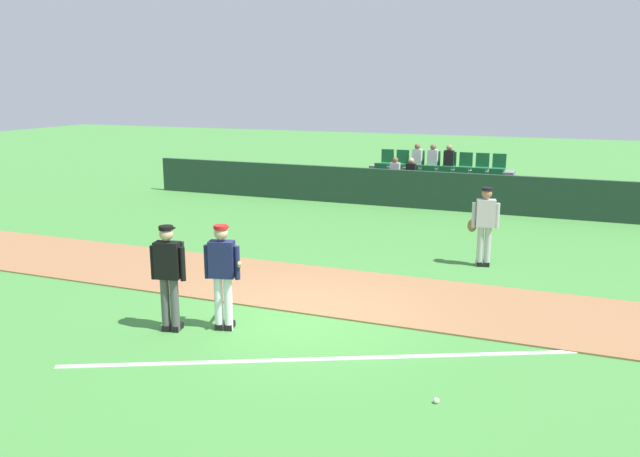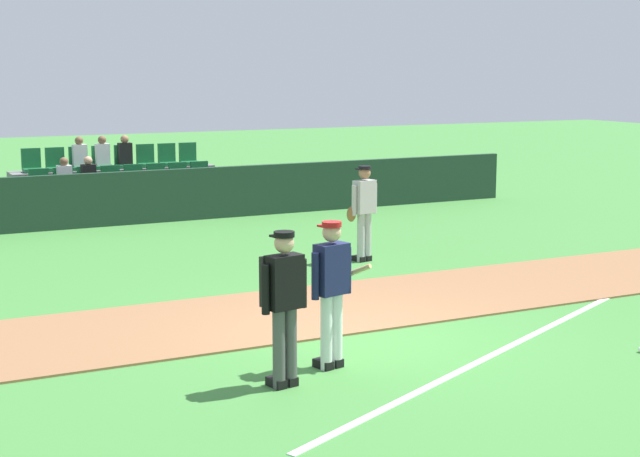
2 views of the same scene
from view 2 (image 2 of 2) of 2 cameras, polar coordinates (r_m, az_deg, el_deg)
name	(u,v)px [view 2 (image 2 of 2)]	position (r m, az deg, el deg)	size (l,w,h in m)	color
ground_plane	(358,339)	(12.65, 2.28, -6.57)	(80.00, 80.00, 0.00)	#42843A
infield_dirt_path	(306,311)	(13.99, -0.84, -4.91)	(28.00, 2.80, 0.03)	#936642
foul_line_chalk	(562,320)	(13.92, 14.23, -5.33)	(12.00, 0.10, 0.01)	white
dugout_fence	(136,198)	(22.07, -10.91, 1.82)	(20.00, 0.16, 1.21)	#1E3828
stadium_bleachers	(118,194)	(23.47, -11.92, 2.00)	(5.00, 2.10, 1.90)	slate
batter_navy_jersey	(332,288)	(11.19, 0.70, -3.58)	(0.74, 0.71, 1.76)	white
umpire_home_plate	(283,299)	(10.54, -2.20, -4.24)	(0.58, 0.36, 1.76)	#4C4C4C
runner_grey_jersey	(364,210)	(17.42, 2.61, 1.13)	(0.67, 0.37, 1.76)	#B2B2B2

